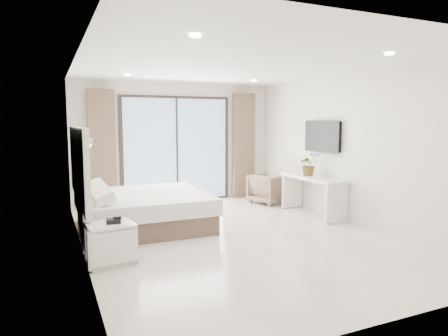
# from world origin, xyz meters

# --- Properties ---
(ground) EXTENTS (6.20, 6.20, 0.00)m
(ground) POSITION_xyz_m (0.00, 0.00, 0.00)
(ground) COLOR beige
(ground) RESTS_ON ground
(room_shell) EXTENTS (4.62, 6.22, 2.72)m
(room_shell) POSITION_xyz_m (-0.20, 0.88, 1.58)
(room_shell) COLOR silver
(room_shell) RESTS_ON ground
(bed) EXTENTS (2.13, 2.03, 0.73)m
(bed) POSITION_xyz_m (-1.24, 1.10, 0.31)
(bed) COLOR brown
(bed) RESTS_ON ground
(nightstand) EXTENTS (0.63, 0.54, 0.52)m
(nightstand) POSITION_xyz_m (-2.00, -0.49, 0.26)
(nightstand) COLOR silver
(nightstand) RESTS_ON ground
(phone) EXTENTS (0.19, 0.16, 0.06)m
(phone) POSITION_xyz_m (-1.96, -0.49, 0.56)
(phone) COLOR black
(phone) RESTS_ON nightstand
(console_desk) EXTENTS (0.50, 1.59, 0.77)m
(console_desk) POSITION_xyz_m (2.04, 0.70, 0.56)
(console_desk) COLOR silver
(console_desk) RESTS_ON ground
(plant) EXTENTS (0.51, 0.54, 0.34)m
(plant) POSITION_xyz_m (2.04, 0.84, 0.94)
(plant) COLOR #33662D
(plant) RESTS_ON console_desk
(armchair) EXTENTS (0.86, 0.89, 0.72)m
(armchair) POSITION_xyz_m (1.83, 2.06, 0.36)
(armchair) COLOR #866B58
(armchair) RESTS_ON ground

